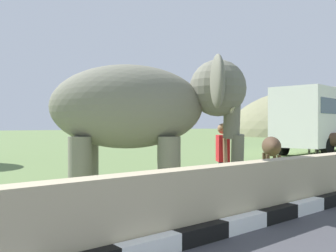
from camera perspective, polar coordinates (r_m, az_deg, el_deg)
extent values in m
cube|color=white|center=(4.79, -2.93, -18.13)|extent=(0.90, 0.20, 0.24)
cube|color=black|center=(5.35, 5.14, -16.15)|extent=(0.90, 0.20, 0.24)
cube|color=white|center=(5.99, 11.46, -14.36)|extent=(0.90, 0.20, 0.24)
cube|color=black|center=(6.70, 16.43, -12.80)|extent=(0.90, 0.20, 0.24)
cube|color=white|center=(7.44, 20.38, -11.48)|extent=(0.90, 0.20, 0.24)
cube|color=black|center=(8.22, 23.57, -10.37)|extent=(0.90, 0.20, 0.24)
cube|color=tan|center=(5.53, 3.66, -11.54)|extent=(28.00, 0.36, 1.00)
cylinder|color=slate|center=(8.11, -0.09, -6.36)|extent=(0.44, 0.44, 1.40)
cylinder|color=slate|center=(7.22, 0.18, -7.18)|extent=(0.44, 0.44, 1.40)
cylinder|color=slate|center=(8.22, -12.09, -6.27)|extent=(0.44, 0.44, 1.40)
cylinder|color=slate|center=(7.34, -13.30, -7.05)|extent=(0.44, 0.44, 1.40)
ellipsoid|color=slate|center=(7.63, -6.37, 2.96)|extent=(3.43, 3.15, 1.70)
sphere|color=slate|center=(7.75, 7.62, 5.75)|extent=(1.16, 1.16, 1.16)
ellipsoid|color=#D84C8C|center=(7.82, 9.73, 6.81)|extent=(0.67, 0.73, 0.44)
ellipsoid|color=slate|center=(8.50, 5.75, 5.60)|extent=(0.74, 0.86, 1.00)
ellipsoid|color=slate|center=(6.97, 7.54, 6.80)|extent=(0.74, 0.86, 1.00)
cylinder|color=slate|center=(7.77, 9.73, 1.67)|extent=(0.56, 0.59, 0.99)
cylinder|color=slate|center=(7.82, 10.56, -4.20)|extent=(0.41, 0.43, 0.82)
cone|color=beige|center=(8.04, 8.91, 2.34)|extent=(0.45, 0.53, 0.22)
cone|color=beige|center=(7.49, 9.74, 2.50)|extent=(0.45, 0.53, 0.22)
cylinder|color=navy|center=(8.45, 8.21, -8.08)|extent=(0.15, 0.15, 0.82)
cylinder|color=navy|center=(8.25, 8.48, -8.28)|extent=(0.15, 0.15, 0.82)
cube|color=red|center=(8.28, 8.35, -3.38)|extent=(0.43, 0.46, 0.58)
cylinder|color=#9E7251|center=(8.53, 8.01, -3.46)|extent=(0.16, 0.17, 0.53)
cylinder|color=#9E7251|center=(8.03, 8.71, -3.70)|extent=(0.17, 0.19, 0.53)
sphere|color=#9E7251|center=(8.26, 8.35, -0.40)|extent=(0.23, 0.23, 0.23)
cube|color=silver|center=(22.64, 22.69, 1.13)|extent=(8.48, 3.54, 3.00)
cube|color=#3F5160|center=(22.66, 22.69, 2.49)|extent=(7.83, 3.50, 0.76)
cylinder|color=black|center=(25.53, 22.31, -2.34)|extent=(1.03, 0.43, 1.00)
cylinder|color=black|center=(20.69, 17.15, -2.93)|extent=(1.03, 0.43, 1.00)
cylinder|color=black|center=(19.80, 23.16, -3.08)|extent=(1.03, 0.43, 1.00)
cylinder|color=#473323|center=(13.48, 14.44, -5.35)|extent=(0.12, 0.12, 0.65)
cylinder|color=#473323|center=(13.53, 15.96, -5.33)|extent=(0.12, 0.12, 0.65)
cylinder|color=#473323|center=(12.59, 14.98, -5.74)|extent=(0.12, 0.12, 0.65)
cylinder|color=#473323|center=(12.65, 16.60, -5.71)|extent=(0.12, 0.12, 0.65)
ellipsoid|color=#473323|center=(13.02, 15.49, -3.02)|extent=(1.50, 1.47, 0.66)
ellipsoid|color=#473323|center=(13.93, 14.92, -2.39)|extent=(0.47, 0.46, 0.32)
cylinder|color=beige|center=(19.97, 21.64, -3.55)|extent=(0.12, 0.12, 0.65)
cylinder|color=beige|center=(20.13, 20.73, -3.52)|extent=(0.12, 0.12, 0.65)
cylinder|color=beige|center=(20.77, 22.77, -3.41)|extent=(0.12, 0.12, 0.65)
cylinder|color=beige|center=(20.93, 21.88, -3.38)|extent=(0.12, 0.12, 0.65)
ellipsoid|color=beige|center=(20.42, 21.77, -1.86)|extent=(1.52, 0.65, 0.66)
ellipsoid|color=beige|center=(19.59, 20.54, -1.65)|extent=(0.41, 0.27, 0.32)
cylinder|color=#473323|center=(19.96, 22.61, -3.55)|extent=(0.12, 0.12, 0.65)
cylinder|color=#473323|center=(19.67, 23.22, -3.61)|extent=(0.12, 0.12, 0.65)
ellipsoid|color=#473323|center=(20.05, 23.96, -1.90)|extent=(1.61, 1.21, 0.66)
ellipsoid|color=#777655|center=(64.28, 22.34, -1.27)|extent=(33.46, 26.77, 15.18)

